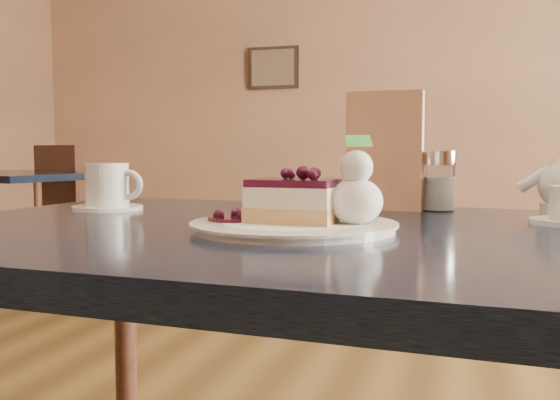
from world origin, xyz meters
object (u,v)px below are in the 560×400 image
(bg_table_far_left, at_px, (17,279))
(dessert_plate, at_px, (294,227))
(cheesecake_slice, at_px, (294,201))
(coffee_set, at_px, (109,189))
(main_table, at_px, (305,280))

(bg_table_far_left, bearing_deg, dessert_plate, -30.78)
(cheesecake_slice, distance_m, coffee_set, 0.48)
(cheesecake_slice, bearing_deg, dessert_plate, 93.50)
(bg_table_far_left, bearing_deg, coffee_set, -33.64)
(dessert_plate, relative_size, cheesecake_slice, 2.23)
(dessert_plate, xyz_separation_m, coffee_set, (-0.43, 0.21, 0.04))
(coffee_set, bearing_deg, cheesecake_slice, -25.76)
(main_table, height_order, bg_table_far_left, main_table)
(main_table, distance_m, bg_table_far_left, 3.56)
(cheesecake_slice, relative_size, coffee_set, 0.90)
(dessert_plate, distance_m, coffee_set, 0.48)
(dessert_plate, xyz_separation_m, cheesecake_slice, (0.00, -0.00, 0.04))
(main_table, xyz_separation_m, cheesecake_slice, (-0.00, -0.05, 0.13))
(coffee_set, bearing_deg, main_table, -19.75)
(main_table, distance_m, cheesecake_slice, 0.14)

